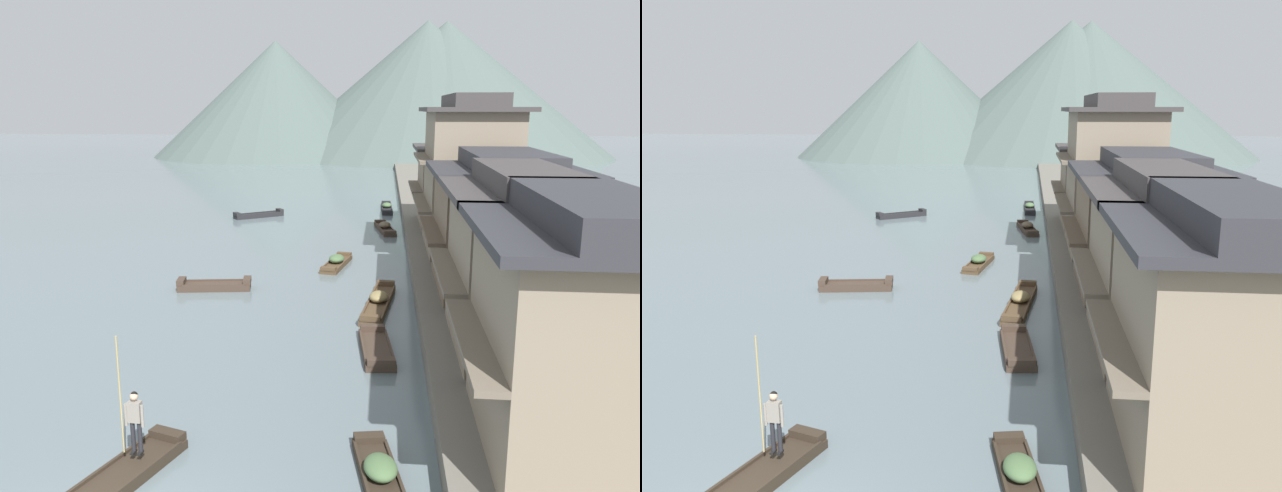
# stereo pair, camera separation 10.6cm
# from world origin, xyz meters

# --- Properties ---
(riverbank_right) EXTENTS (18.00, 110.00, 0.72)m
(riverbank_right) POSITION_xyz_m (15.89, 30.00, 0.36)
(riverbank_right) COLOR #6B665B
(riverbank_right) RESTS_ON ground
(boatman_person) EXTENTS (0.57, 0.27, 3.04)m
(boatman_person) POSITION_xyz_m (-0.50, 2.98, 1.45)
(boatman_person) COLOR black
(boatman_person) RESTS_ON boat_foreground_poled
(boat_moored_nearest) EXTENTS (1.59, 4.05, 0.67)m
(boat_moored_nearest) POSITION_xyz_m (2.82, 23.77, 0.24)
(boat_moored_nearest) COLOR brown
(boat_moored_nearest) RESTS_ON ground
(boat_moored_second) EXTENTS (1.03, 5.75, 0.66)m
(boat_moored_second) POSITION_xyz_m (5.66, 44.10, 0.21)
(boat_moored_second) COLOR #232326
(boat_moored_second) RESTS_ON ground
(boat_moored_third) EXTENTS (1.53, 3.68, 0.63)m
(boat_moored_third) POSITION_xyz_m (5.45, 3.00, 0.22)
(boat_moored_third) COLOR #33281E
(boat_moored_third) RESTS_ON ground
(boat_moored_far) EXTENTS (1.59, 5.73, 0.72)m
(boat_moored_far) POSITION_xyz_m (5.26, 16.54, 0.23)
(boat_moored_far) COLOR brown
(boat_moored_far) RESTS_ON ground
(boat_midriver_drifting) EXTENTS (3.67, 1.56, 0.56)m
(boat_midriver_drifting) POSITION_xyz_m (-2.79, 18.52, 0.19)
(boat_midriver_drifting) COLOR #423328
(boat_midriver_drifting) RESTS_ON ground
(boat_midriver_upstream) EXTENTS (3.87, 3.18, 0.54)m
(boat_midriver_upstream) POSITION_xyz_m (-4.75, 39.35, 0.18)
(boat_midriver_upstream) COLOR #232326
(boat_midriver_upstream) RESTS_ON ground
(boat_upstream_distant) EXTENTS (1.69, 4.76, 0.67)m
(boat_upstream_distant) POSITION_xyz_m (5.52, 34.57, 0.23)
(boat_upstream_distant) COLOR #423328
(boat_upstream_distant) RESTS_ON ground
(boat_crossing_west) EXTENTS (1.44, 3.77, 0.46)m
(boat_crossing_west) POSITION_xyz_m (5.24, 11.14, 0.16)
(boat_crossing_west) COLOR #423328
(boat_crossing_west) RESTS_ON ground
(house_waterfront_nearest) EXTENTS (5.57, 6.88, 6.14)m
(house_waterfront_nearest) POSITION_xyz_m (10.10, 3.96, 3.73)
(house_waterfront_nearest) COLOR gray
(house_waterfront_nearest) RESTS_ON riverbank_right
(house_waterfront_second) EXTENTS (5.20, 7.09, 6.14)m
(house_waterfront_second) POSITION_xyz_m (9.91, 10.51, 3.73)
(house_waterfront_second) COLOR gray
(house_waterfront_second) RESTS_ON riverbank_right
(house_waterfront_tall) EXTENTS (6.76, 7.57, 6.14)m
(house_waterfront_tall) POSITION_xyz_m (10.69, 17.76, 3.72)
(house_waterfront_tall) COLOR #75604C
(house_waterfront_tall) RESTS_ON riverbank_right
(house_waterfront_narrow) EXTENTS (5.78, 8.34, 8.74)m
(house_waterfront_narrow) POSITION_xyz_m (10.20, 26.07, 5.02)
(house_waterfront_narrow) COLOR gray
(house_waterfront_narrow) RESTS_ON riverbank_right
(house_waterfront_far) EXTENTS (5.88, 7.60, 6.14)m
(house_waterfront_far) POSITION_xyz_m (10.25, 33.80, 3.72)
(house_waterfront_far) COLOR #7F705B
(house_waterfront_far) RESTS_ON riverbank_right
(hill_far_west) EXTENTS (60.57, 60.57, 24.39)m
(hill_far_west) POSITION_xyz_m (16.35, 112.08, 12.19)
(hill_far_west) COLOR #4C5B56
(hill_far_west) RESTS_ON ground
(hill_far_centre) EXTENTS (58.47, 58.47, 24.51)m
(hill_far_centre) POSITION_xyz_m (12.86, 111.53, 12.26)
(hill_far_centre) COLOR #4C5B56
(hill_far_centre) RESTS_ON ground
(hill_far_east) EXTENTS (45.56, 45.56, 20.93)m
(hill_far_east) POSITION_xyz_m (-15.09, 108.59, 10.46)
(hill_far_east) COLOR #4C5B56
(hill_far_east) RESTS_ON ground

